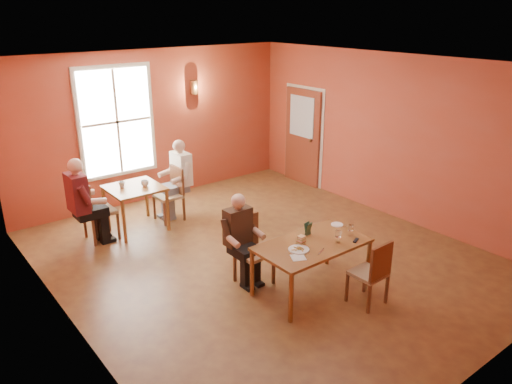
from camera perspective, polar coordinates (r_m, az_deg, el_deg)
ground at (r=8.01m, az=0.89°, el=-7.46°), size 6.00×7.00×0.01m
wall_back at (r=10.29m, az=-11.52°, el=7.41°), size 6.00×0.04×3.00m
wall_front at (r=5.38m, az=25.29°, el=-6.33°), size 6.00×0.04×3.00m
wall_left at (r=6.11m, az=-21.49°, el=-2.62°), size 0.04×7.00×3.00m
wall_right at (r=9.54m, az=15.18°, el=6.10°), size 0.04×7.00×3.00m
ceiling at (r=7.12m, az=1.03°, el=14.42°), size 6.00×7.00×0.04m
window at (r=9.88m, az=-15.62°, el=7.73°), size 1.36×0.10×1.96m
door at (r=11.08m, az=5.29°, el=6.26°), size 0.12×1.04×2.10m
wall_sconce at (r=10.50m, az=-7.08°, el=11.81°), size 0.16×0.16×0.28m
main_table at (r=7.02m, az=6.34°, el=-8.50°), size 1.55×0.87×0.73m
chair_diner_main at (r=7.10m, az=-0.22°, el=-6.83°), size 0.44×0.44×0.99m
diner_main at (r=7.01m, az=-0.07°, el=-5.90°), size 0.51×0.51×1.27m
chair_empty at (r=6.82m, az=12.70°, el=-8.89°), size 0.42×0.42×0.93m
plate_food at (r=6.64m, az=4.91°, el=-6.51°), size 0.28×0.28×0.04m
sandwich at (r=6.78m, az=5.20°, el=-5.59°), size 0.10×0.10×0.11m
goblet_b at (r=7.11m, az=10.78°, el=-4.27°), size 0.09×0.09×0.18m
goblet_c at (r=6.88m, az=9.35°, el=-4.99°), size 0.09×0.09×0.20m
menu_stand at (r=7.05m, az=5.96°, el=-4.21°), size 0.12×0.08×0.19m
knife at (r=6.65m, az=7.46°, el=-6.74°), size 0.20×0.10×0.00m
napkin at (r=6.46m, az=4.84°, el=-7.46°), size 0.24×0.24×0.01m
side_plate at (r=7.45m, az=9.24°, el=-3.70°), size 0.22×0.22×0.01m
sunglasses at (r=7.01m, az=11.34°, el=-5.43°), size 0.14×0.10×0.02m
second_table at (r=9.09m, az=-13.55°, el=-1.79°), size 0.90×0.90×0.79m
chair_diner_white at (r=9.31m, az=-10.00°, el=-0.29°), size 0.44×0.44×1.00m
diner_white at (r=9.26m, az=-9.92°, el=0.94°), size 0.56×0.56×1.41m
chair_diner_maroon at (r=8.82m, az=-17.43°, el=-1.94°), size 0.47×0.47×1.06m
diner_maroon at (r=8.74m, az=-17.75°, el=-0.76°), size 0.59×0.59×1.46m
cup_a at (r=8.93m, az=-12.59°, el=0.97°), size 0.14×0.14×0.10m
cup_b at (r=8.96m, az=-15.10°, el=0.82°), size 0.12×0.12×0.10m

